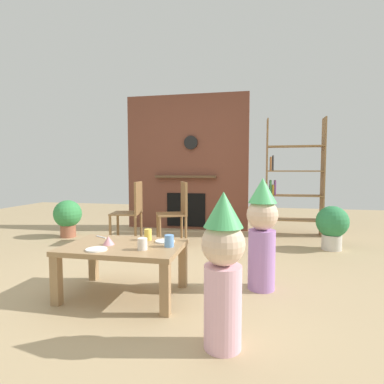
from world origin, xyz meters
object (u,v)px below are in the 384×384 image
coffee_table (124,253)px  paper_cup_near_left (148,235)px  potted_plant_short (68,216)px  paper_cup_center (142,244)px  dining_chair_left (132,208)px  dining_chair_middle (178,209)px  paper_plate_rear (165,241)px  bookshelf (291,181)px  paper_plate_front (96,249)px  child_in_pink (262,231)px  paper_cup_near_right (169,241)px  potted_plant_tall (332,225)px  child_with_cone_hat (223,266)px  birthday_cake_slice (108,240)px

coffee_table → paper_cup_near_left: size_ratio=9.86×
potted_plant_short → paper_cup_center: bearing=-45.4°
dining_chair_left → dining_chair_middle: same height
dining_chair_left → paper_plate_rear: bearing=113.0°
coffee_table → bookshelf: bearing=59.5°
paper_plate_front → dining_chair_middle: size_ratio=0.19×
bookshelf → paper_cup_near_left: 3.08m
dining_chair_middle → child_in_pink: bearing=105.7°
bookshelf → paper_plate_front: bearing=-120.7°
potted_plant_short → paper_cup_near_right: bearing=-41.1°
child_in_pink → potted_plant_tall: bearing=-139.3°
coffee_table → dining_chair_middle: dining_chair_middle is taller
bookshelf → child_in_pink: (-0.52, -2.47, -0.35)m
paper_cup_near_left → child_with_cone_hat: (0.76, -0.81, 0.01)m
child_with_cone_hat → birthday_cake_slice: bearing=4.4°
paper_cup_near_right → potted_plant_short: bearing=138.9°
paper_plate_rear → paper_plate_front: bearing=-140.7°
potted_plant_tall → potted_plant_short: (-3.94, -0.00, 0.00)m
paper_plate_front → dining_chair_left: bearing=104.6°
birthday_cake_slice → child_with_cone_hat: 1.18m
paper_plate_front → potted_plant_tall: size_ratio=0.28×
paper_cup_near_left → paper_cup_near_right: bearing=-37.2°
birthday_cake_slice → potted_plant_short: size_ratio=0.17×
child_in_pink → potted_plant_tall: (0.96, 1.57, -0.19)m
coffee_table → child_with_cone_hat: (0.90, -0.61, 0.13)m
paper_cup_near_right → paper_cup_center: paper_cup_near_right is taller
paper_plate_front → birthday_cake_slice: bearing=86.2°
coffee_table → paper_cup_near_left: 0.28m
potted_plant_tall → potted_plant_short: 3.94m
paper_cup_near_right → child_in_pink: child_in_pink is taller
bookshelf → birthday_cake_slice: bookshelf is taller
paper_plate_rear → dining_chair_middle: dining_chair_middle is taller
paper_cup_near_right → paper_plate_rear: size_ratio=0.57×
paper_plate_front → dining_chair_middle: bearing=85.6°
paper_cup_near_left → birthday_cake_slice: bearing=-140.1°
paper_plate_rear → dining_chair_left: dining_chair_left is taller
coffee_table → child_in_pink: (1.15, 0.37, 0.16)m
paper_cup_near_right → child_in_pink: bearing=25.5°
dining_chair_left → potted_plant_tall: 2.78m
paper_plate_rear → child_in_pink: bearing=13.8°
bookshelf → potted_plant_short: 3.65m
coffee_table → dining_chair_middle: bearing=89.5°
paper_cup_near_right → birthday_cake_slice: bearing=-176.1°
paper_plate_front → dining_chair_left: 2.03m
child_with_cone_hat → dining_chair_left: child_with_cone_hat is taller
paper_cup_near_right → paper_cup_near_left: bearing=142.8°
child_in_pink → potted_plant_tall: size_ratio=1.70×
coffee_table → dining_chair_left: size_ratio=1.10×
paper_cup_center → dining_chair_left: 2.07m
paper_cup_center → paper_plate_front: (-0.35, -0.08, -0.04)m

